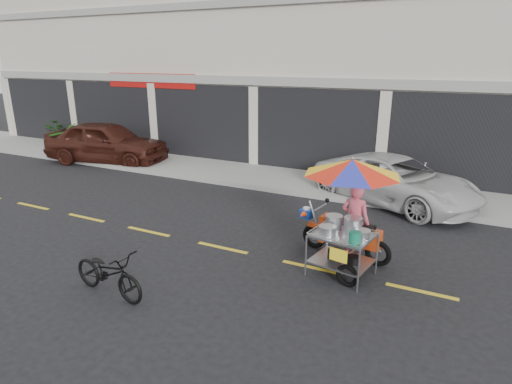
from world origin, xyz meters
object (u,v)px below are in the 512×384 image
at_px(near_bicycle, 108,273).
at_px(food_vendor_rig, 351,198).
at_px(maroon_sedan, 107,142).
at_px(white_pickup, 395,180).

bearing_deg(near_bicycle, food_vendor_rig, -44.88).
bearing_deg(food_vendor_rig, maroon_sedan, 167.07).
height_order(white_pickup, near_bicycle, white_pickup).
bearing_deg(near_bicycle, maroon_sedan, 50.53).
height_order(maroon_sedan, food_vendor_rig, food_vendor_rig).
bearing_deg(maroon_sedan, food_vendor_rig, -123.46).
distance_m(white_pickup, food_vendor_rig, 4.48).
distance_m(white_pickup, near_bicycle, 7.98).
bearing_deg(food_vendor_rig, near_bicycle, -130.68).
height_order(white_pickup, food_vendor_rig, food_vendor_rig).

